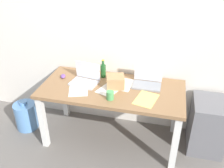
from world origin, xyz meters
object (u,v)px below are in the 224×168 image
computer_mouse (63,76)px  laptop_left (85,78)px  cardboard_box (115,82)px  desk (112,95)px  coffee_mug (110,95)px  laptop_right (147,81)px  filing_cabinet (207,125)px  beer_bottle (103,70)px  water_cooler_jug (26,116)px

computer_mouse → laptop_left: bearing=-30.3°
computer_mouse → cardboard_box: bearing=-26.4°
laptop_left → computer_mouse: bearing=170.3°
laptop_left → cardboard_box: bearing=-2.6°
desk → cardboard_box: 0.18m
cardboard_box → coffee_mug: bearing=-89.2°
cardboard_box → laptop_right: bearing=20.8°
coffee_mug → filing_cabinet: coffee_mug is taller
beer_bottle → cardboard_box: bearing=-44.8°
computer_mouse → cardboard_box: 0.69m
cardboard_box → water_cooler_jug: (-1.21, -0.10, -0.64)m
desk → filing_cabinet: (1.14, 0.13, -0.33)m
computer_mouse → water_cooler_jug: 0.80m
desk → laptop_right: (0.38, 0.16, 0.16)m
water_cooler_jug → filing_cabinet: filing_cabinet is taller
laptop_right → filing_cabinet: bearing=-2.5°
desk → water_cooler_jug: (-1.18, -0.07, -0.46)m
laptop_right → filing_cabinet: laptop_right is taller
laptop_right → computer_mouse: size_ratio=3.27×
laptop_right → water_cooler_jug: (-1.56, -0.23, -0.62)m
beer_bottle → filing_cabinet: (1.30, -0.10, -0.52)m
water_cooler_jug → desk: bearing=3.2°
laptop_right → beer_bottle: bearing=173.0°
desk → coffee_mug: (0.04, -0.23, 0.15)m
cardboard_box → laptop_left: bearing=177.4°
laptop_left → coffee_mug: size_ratio=3.67×
desk → laptop_left: laptop_left is taller
coffee_mug → water_cooler_jug: 1.37m
beer_bottle → water_cooler_jug: bearing=-163.5°
filing_cabinet → coffee_mug: bearing=-161.5°
computer_mouse → coffee_mug: bearing=-46.6°
desk → filing_cabinet: bearing=6.7°
water_cooler_jug → computer_mouse: bearing=17.7°
computer_mouse → water_cooler_jug: (-0.53, -0.17, -0.58)m
laptop_right → beer_bottle: size_ratio=1.41×
filing_cabinet → desk: bearing=-173.3°
laptop_left → filing_cabinet: (1.48, 0.08, -0.48)m
desk → computer_mouse: computer_mouse is taller
coffee_mug → water_cooler_jug: bearing=172.1°
desk → cardboard_box: (0.03, 0.03, 0.17)m
desk → computer_mouse: 0.67m
laptop_left → computer_mouse: laptop_left is taller
beer_bottle → laptop_left: bearing=-132.9°
desk → filing_cabinet: 1.19m
desk → computer_mouse: bearing=171.1°
desk → coffee_mug: 0.28m
cardboard_box → coffee_mug: 0.27m
beer_bottle → filing_cabinet: 1.41m
coffee_mug → computer_mouse: bearing=154.0°
computer_mouse → coffee_mug: size_ratio=1.05×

